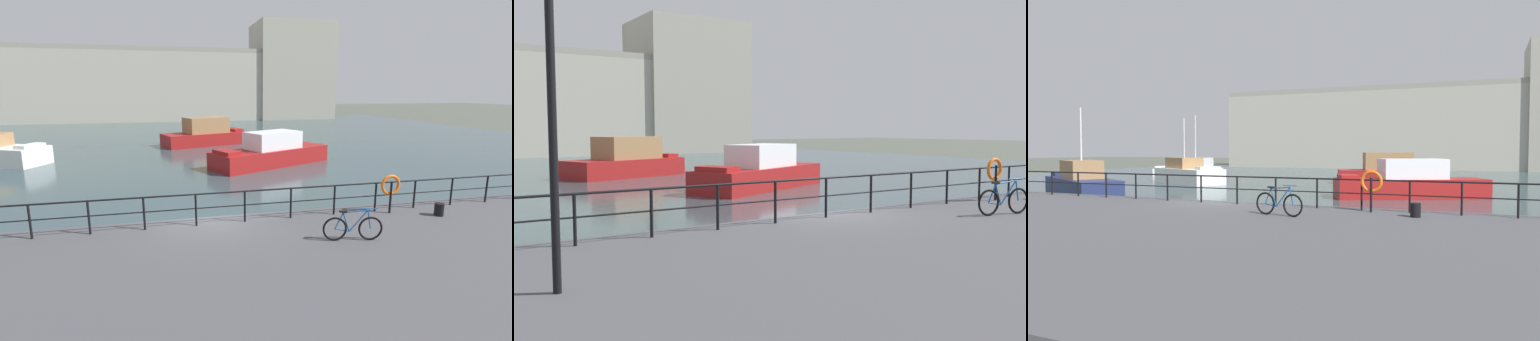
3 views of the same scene
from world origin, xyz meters
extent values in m
plane|color=#4C5147|center=(0.00, 0.00, 0.00)|extent=(240.00, 240.00, 0.00)
cube|color=#33474C|center=(0.00, 30.20, 0.01)|extent=(80.00, 60.00, 0.01)
cube|color=#A49F91|center=(21.53, 55.67, 8.45)|extent=(13.47, 11.07, 16.91)
cube|color=gray|center=(0.00, 50.94, 11.54)|extent=(56.52, 0.60, 0.70)
cube|color=maroon|center=(2.13, 23.22, 0.59)|extent=(8.32, 5.39, 1.16)
cube|color=#997047|center=(2.30, 23.28, 1.89)|extent=(4.47, 3.58, 1.45)
cube|color=maroon|center=(5.21, 24.29, 1.29)|extent=(1.57, 2.29, 0.24)
cube|color=maroon|center=(5.68, 12.33, 0.58)|extent=(9.12, 6.18, 1.14)
cube|color=silver|center=(5.81, 12.40, 1.74)|extent=(4.29, 3.53, 1.18)
cube|color=maroon|center=(2.32, 10.75, 1.27)|extent=(1.75, 2.13, 0.24)
cylinder|color=black|center=(-6.94, -0.75, 1.34)|extent=(0.07, 0.07, 1.05)
cylinder|color=black|center=(-5.33, -0.75, 1.34)|extent=(0.07, 0.07, 1.05)
cylinder|color=black|center=(-3.72, -0.75, 1.34)|extent=(0.07, 0.07, 1.05)
cylinder|color=black|center=(-2.11, -0.75, 1.34)|extent=(0.07, 0.07, 1.05)
cylinder|color=black|center=(-0.50, -0.75, 1.34)|extent=(0.07, 0.07, 1.05)
cylinder|color=black|center=(1.11, -0.75, 1.34)|extent=(0.07, 0.07, 1.05)
cylinder|color=black|center=(2.72, -0.75, 1.34)|extent=(0.07, 0.07, 1.05)
cylinder|color=black|center=(4.33, -0.75, 1.34)|extent=(0.07, 0.07, 1.05)
cylinder|color=black|center=(5.94, -0.75, 1.34)|extent=(0.07, 0.07, 1.05)
cylinder|color=black|center=(7.55, -0.75, 1.34)|extent=(0.07, 0.07, 1.05)
cylinder|color=black|center=(1.91, -0.75, 1.86)|extent=(24.15, 0.06, 0.06)
cylinder|color=black|center=(1.91, -0.75, 1.39)|extent=(24.15, 0.04, 0.04)
torus|color=black|center=(4.35, -3.14, 1.17)|extent=(0.72, 0.20, 0.72)
torus|color=black|center=(3.32, -2.94, 1.17)|extent=(0.72, 0.20, 0.72)
cylinder|color=#194C8C|center=(4.00, -3.07, 1.41)|extent=(0.54, 0.14, 0.66)
cylinder|color=#194C8C|center=(3.64, -3.01, 1.38)|extent=(0.24, 0.08, 0.58)
cylinder|color=#194C8C|center=(3.90, -3.05, 1.70)|extent=(0.72, 0.17, 0.11)
cylinder|color=#194C8C|center=(3.53, -2.98, 1.13)|extent=(0.43, 0.12, 0.12)
cylinder|color=#194C8C|center=(3.43, -2.96, 1.42)|extent=(0.26, 0.08, 0.51)
cylinder|color=#194C8C|center=(4.30, -3.13, 1.45)|extent=(0.14, 0.06, 0.57)
cube|color=black|center=(3.54, -2.99, 1.70)|extent=(0.23, 0.13, 0.05)
cylinder|color=#194C8C|center=(4.25, -3.12, 1.78)|extent=(0.52, 0.12, 0.02)
cylinder|color=black|center=(6.33, -1.08, 1.39)|extent=(0.08, 0.08, 1.15)
torus|color=orange|center=(6.33, -1.02, 1.84)|extent=(0.75, 0.11, 0.75)
cylinder|color=black|center=(-7.96, -3.88, 3.03)|extent=(0.12, 0.12, 4.44)
camera|label=1|loc=(-1.26, -12.33, 5.12)|focal=26.08mm
camera|label=2|loc=(-9.66, -12.02, 3.17)|focal=38.74mm
camera|label=3|loc=(9.82, -16.79, 2.92)|focal=33.54mm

